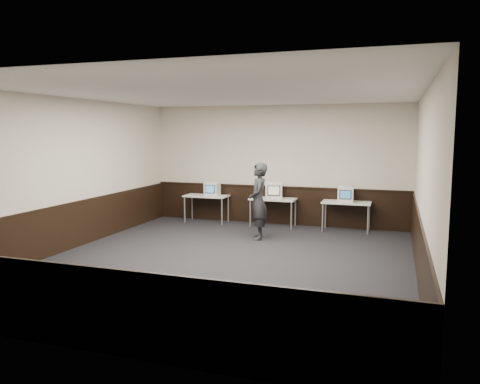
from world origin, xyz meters
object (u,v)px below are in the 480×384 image
(desk_center, at_px, (273,201))
(desk_right, at_px, (346,204))
(emac_center, at_px, (274,190))
(emac_right, at_px, (346,194))
(person, at_px, (258,201))
(desk_left, at_px, (206,198))
(emac_left, at_px, (212,189))

(desk_center, relative_size, desk_right, 1.00)
(emac_center, xyz_separation_m, emac_right, (1.85, -0.02, -0.03))
(desk_center, xyz_separation_m, person, (0.05, -1.55, 0.21))
(desk_left, xyz_separation_m, emac_right, (3.78, -0.04, 0.26))
(emac_left, height_order, emac_center, emac_center)
(emac_right, xyz_separation_m, person, (-1.83, -1.50, -0.05))
(desk_center, xyz_separation_m, emac_right, (1.88, -0.04, 0.26))
(desk_center, bearing_deg, emac_center, -46.89)
(emac_right, bearing_deg, person, -144.69)
(desk_right, relative_size, emac_right, 2.76)
(desk_right, bearing_deg, person, -140.10)
(desk_left, relative_size, desk_right, 1.00)
(emac_center, distance_m, emac_right, 1.85)
(emac_center, height_order, person, person)
(emac_right, bearing_deg, desk_center, 174.56)
(desk_center, bearing_deg, emac_right, -1.37)
(desk_left, bearing_deg, emac_right, -0.68)
(desk_center, height_order, person, person)
(desk_center, height_order, desk_right, same)
(desk_left, xyz_separation_m, person, (1.95, -1.55, 0.21))
(desk_right, bearing_deg, emac_left, -179.27)
(desk_left, distance_m, desk_right, 3.80)
(desk_left, relative_size, emac_right, 2.76)
(emac_left, relative_size, emac_center, 0.77)
(desk_right, distance_m, emac_left, 3.62)
(desk_center, relative_size, person, 0.68)
(desk_left, distance_m, desk_center, 1.90)
(desk_left, distance_m, emac_left, 0.33)
(emac_left, bearing_deg, desk_center, -1.53)
(desk_left, bearing_deg, desk_right, 0.00)
(emac_center, height_order, emac_right, emac_center)
(desk_left, height_order, desk_center, same)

